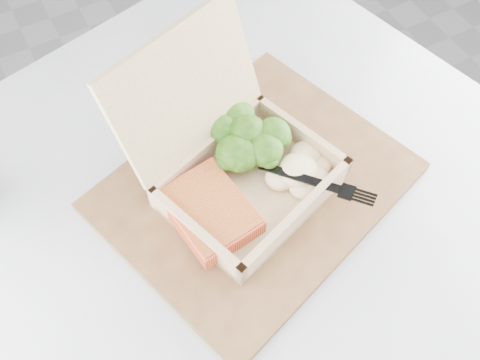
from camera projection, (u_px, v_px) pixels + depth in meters
cafe_table at (242, 258)px, 0.87m from camera, size 0.99×0.99×0.74m
serving_tray at (255, 186)px, 0.71m from camera, size 0.45×0.40×0.02m
takeout_container at (230, 156)px, 0.67m from camera, size 0.27×0.27×0.19m
salmon_fillet at (209, 212)px, 0.66m from camera, size 0.10×0.13×0.02m
broccoli_pile at (247, 138)px, 0.71m from camera, size 0.12×0.12×0.04m
mashed_potatoes at (298, 170)px, 0.69m from camera, size 0.09×0.08×0.03m
plastic_fork at (285, 171)px, 0.67m from camera, size 0.10×0.14×0.02m
receipt at (189, 90)px, 0.81m from camera, size 0.10×0.14×0.00m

